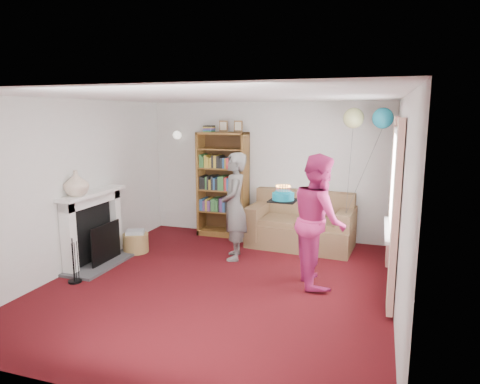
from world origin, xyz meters
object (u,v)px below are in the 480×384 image
(bookcase, at_px, (223,185))
(birthday_cake, at_px, (283,196))
(person_striped, at_px, (234,206))
(person_magenta, at_px, (319,220))
(sofa, at_px, (301,226))

(bookcase, distance_m, birthday_cake, 2.26)
(person_striped, distance_m, birthday_cake, 1.01)
(person_magenta, bearing_deg, sofa, -3.22)
(person_striped, distance_m, person_magenta, 1.53)
(bookcase, height_order, birthday_cake, bookcase)
(person_magenta, bearing_deg, birthday_cake, 49.98)
(bookcase, height_order, person_magenta, bookcase)
(birthday_cake, bearing_deg, person_striped, 154.35)
(birthday_cake, bearing_deg, bookcase, 132.43)
(sofa, xyz_separation_m, person_striped, (-0.90, -1.01, 0.50))
(bookcase, xyz_separation_m, sofa, (1.54, -0.23, -0.61))
(person_striped, xyz_separation_m, birthday_cake, (0.87, -0.42, 0.29))
(sofa, distance_m, birthday_cake, 1.63)
(sofa, bearing_deg, bookcase, 176.12)
(person_striped, bearing_deg, sofa, 121.19)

